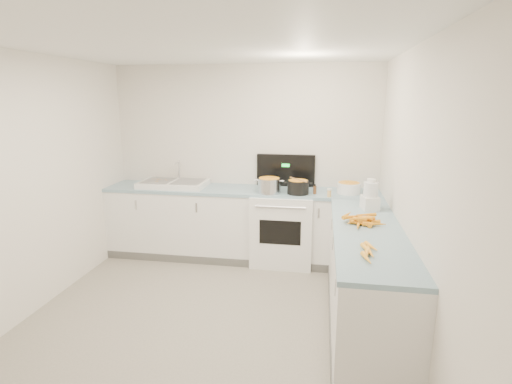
% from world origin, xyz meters
% --- Properties ---
extents(floor, '(3.50, 4.00, 0.00)m').
position_xyz_m(floor, '(0.00, 0.00, 0.00)').
color(floor, gray).
rests_on(floor, ground).
extents(ceiling, '(3.50, 4.00, 0.00)m').
position_xyz_m(ceiling, '(0.00, 0.00, 2.50)').
color(ceiling, silver).
rests_on(ceiling, ground).
extents(wall_back, '(3.50, 0.00, 2.50)m').
position_xyz_m(wall_back, '(0.00, 2.00, 1.25)').
color(wall_back, silver).
rests_on(wall_back, ground).
extents(wall_front, '(3.50, 0.00, 2.50)m').
position_xyz_m(wall_front, '(0.00, -2.00, 1.25)').
color(wall_front, silver).
rests_on(wall_front, ground).
extents(wall_left, '(0.00, 4.00, 2.50)m').
position_xyz_m(wall_left, '(-1.75, 0.00, 1.25)').
color(wall_left, silver).
rests_on(wall_left, ground).
extents(wall_right, '(0.00, 4.00, 2.50)m').
position_xyz_m(wall_right, '(1.75, 0.00, 1.25)').
color(wall_right, silver).
rests_on(wall_right, ground).
extents(counter_back, '(3.50, 0.62, 0.94)m').
position_xyz_m(counter_back, '(0.00, 1.70, 0.47)').
color(counter_back, white).
rests_on(counter_back, ground).
extents(counter_right, '(0.62, 2.20, 0.94)m').
position_xyz_m(counter_right, '(1.45, 0.30, 0.47)').
color(counter_right, white).
rests_on(counter_right, ground).
extents(stove, '(0.76, 0.65, 1.36)m').
position_xyz_m(stove, '(0.55, 1.69, 0.47)').
color(stove, white).
rests_on(stove, ground).
extents(sink, '(0.86, 0.52, 0.31)m').
position_xyz_m(sink, '(-0.90, 1.70, 0.98)').
color(sink, white).
rests_on(sink, counter_back).
extents(steel_pot, '(0.37, 0.37, 0.21)m').
position_xyz_m(steel_pot, '(0.39, 1.54, 1.02)').
color(steel_pot, silver).
rests_on(steel_pot, stove).
extents(black_pot, '(0.30, 0.30, 0.19)m').
position_xyz_m(black_pot, '(0.74, 1.55, 1.01)').
color(black_pot, black).
rests_on(black_pot, stove).
extents(wooden_spoon, '(0.23, 0.28, 0.01)m').
position_xyz_m(wooden_spoon, '(0.74, 1.55, 1.12)').
color(wooden_spoon, '#AD7A47').
rests_on(wooden_spoon, black_pot).
extents(mixing_bowl, '(0.34, 0.34, 0.13)m').
position_xyz_m(mixing_bowl, '(1.35, 1.69, 1.01)').
color(mixing_bowl, white).
rests_on(mixing_bowl, counter_back).
extents(extract_bottle, '(0.04, 0.04, 0.10)m').
position_xyz_m(extract_bottle, '(0.94, 1.58, 0.99)').
color(extract_bottle, '#593319').
rests_on(extract_bottle, counter_back).
extents(spice_jar, '(0.05, 0.05, 0.08)m').
position_xyz_m(spice_jar, '(1.11, 1.46, 0.98)').
color(spice_jar, '#E5B266').
rests_on(spice_jar, counter_back).
extents(food_processor, '(0.20, 0.22, 0.32)m').
position_xyz_m(food_processor, '(1.53, 0.98, 1.08)').
color(food_processor, white).
rests_on(food_processor, counter_right).
extents(carrot_pile, '(0.40, 0.43, 0.08)m').
position_xyz_m(carrot_pile, '(1.40, 0.47, 0.97)').
color(carrot_pile, '#FEA01F').
rests_on(carrot_pile, counter_right).
extents(peeled_carrots, '(0.15, 0.42, 0.04)m').
position_xyz_m(peeled_carrots, '(1.38, -0.31, 0.96)').
color(peeled_carrots, '#FFA526').
rests_on(peeled_carrots, counter_right).
extents(peelings, '(0.24, 0.21, 0.01)m').
position_xyz_m(peelings, '(-1.11, 1.71, 1.02)').
color(peelings, tan).
rests_on(peelings, sink).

